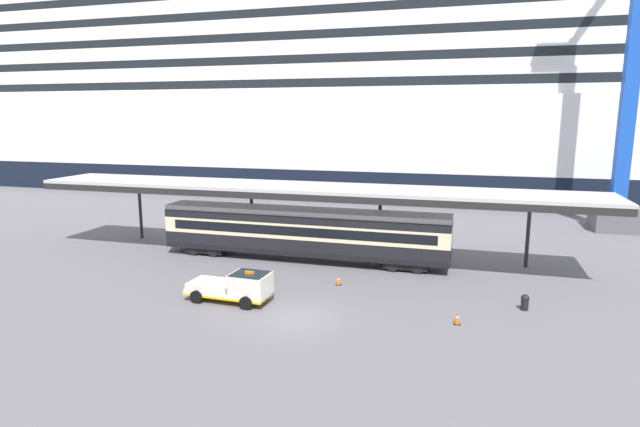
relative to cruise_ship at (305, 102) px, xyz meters
name	(u,v)px	position (x,y,z in m)	size (l,w,h in m)	color
ground_plane	(298,318)	(16.38, -52.56, -13.40)	(400.00, 400.00, 0.00)	slate
cruise_ship	(305,102)	(0.00, 0.00, 0.00)	(137.52, 26.80, 37.78)	black
platform_canopy	(304,189)	(12.94, -40.76, -7.76)	(44.57, 5.63, 5.86)	#B9B9B9
train_carriage	(303,232)	(12.94, -41.16, -11.09)	(22.63, 2.81, 4.11)	black
service_truck	(236,286)	(11.91, -51.07, -12.41)	(5.28, 2.43, 2.02)	silver
traffic_cone_near	(338,280)	(17.13, -46.25, -13.07)	(0.36, 0.36, 0.67)	black
traffic_cone_mid	(457,318)	(24.99, -50.91, -13.04)	(0.36, 0.36, 0.73)	black
quay_bollard	(525,302)	(28.73, -47.63, -12.88)	(0.48, 0.48, 0.96)	black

